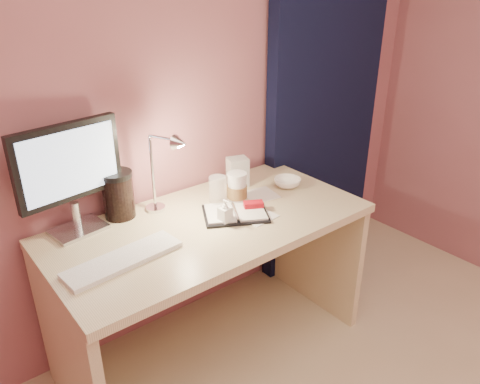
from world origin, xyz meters
TOP-DOWN VIEW (x-y plane):
  - room at (0.95, 1.69)m, footprint 3.50×3.50m
  - desk at (0.00, 1.45)m, footprint 1.40×0.70m
  - monitor at (-0.48, 1.65)m, footprint 0.44×0.18m
  - keyboard at (-0.44, 1.32)m, footprint 0.46×0.17m
  - planner at (0.13, 1.35)m, footprint 0.35×0.32m
  - paper_a at (0.19, 1.29)m, footprint 0.16×0.16m
  - paper_b at (0.34, 1.44)m, footprint 0.17×0.17m
  - coffee_cup at (0.20, 1.45)m, footprint 0.09×0.09m
  - clear_cup at (0.12, 1.48)m, footprint 0.08×0.08m
  - bowl at (0.52, 1.43)m, footprint 0.18×0.18m
  - lotion_bottle at (0.04, 1.32)m, footprint 0.05×0.06m
  - dark_jar at (-0.29, 1.66)m, footprint 0.13×0.13m
  - product_box at (0.33, 1.60)m, footprint 0.12×0.11m
  - desk_lamp at (-0.17, 1.54)m, footprint 0.15×0.23m

SIDE VIEW (x-z plane):
  - desk at x=0.00m, z-range 0.14..0.87m
  - paper_b at x=0.34m, z-range 0.73..0.73m
  - paper_a at x=0.19m, z-range 0.73..0.73m
  - keyboard at x=-0.44m, z-range 0.73..0.75m
  - planner at x=0.13m, z-range 0.72..0.76m
  - bowl at x=0.52m, z-range 0.73..0.77m
  - lotion_bottle at x=0.04m, z-range 0.73..0.84m
  - clear_cup at x=0.12m, z-range 0.73..0.87m
  - coffee_cup at x=0.20m, z-range 0.73..0.88m
  - product_box at x=0.33m, z-range 0.73..0.88m
  - dark_jar at x=-0.29m, z-range 0.73..0.92m
  - desk_lamp at x=-0.17m, z-range 0.78..1.16m
  - monitor at x=-0.48m, z-range 0.78..1.24m
  - room at x=0.95m, z-range -0.61..2.89m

